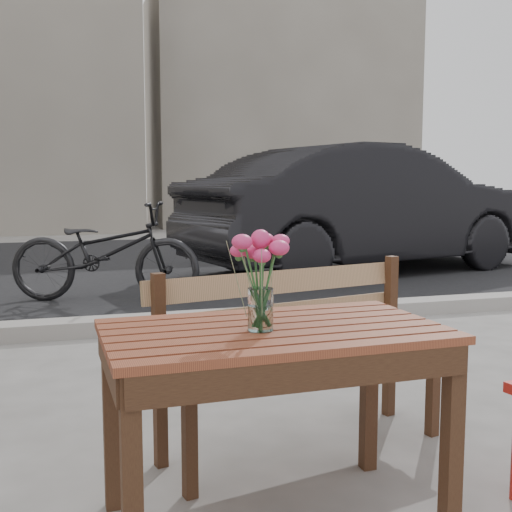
{
  "coord_description": "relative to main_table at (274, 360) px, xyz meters",
  "views": [
    {
      "loc": [
        -0.76,
        -1.91,
        1.15
      ],
      "look_at": [
        -0.17,
        0.06,
        0.91
      ],
      "focal_mm": 45.0,
      "sensor_mm": 36.0,
      "label": 1
    }
  ],
  "objects": [
    {
      "name": "street",
      "position": [
        0.12,
        5.02,
        -0.54
      ],
      "size": [
        30.0,
        8.12,
        0.12
      ],
      "color": "black",
      "rests_on": "ground"
    },
    {
      "name": "backdrop_buildings",
      "position": [
        0.29,
        14.35,
        3.04
      ],
      "size": [
        15.5,
        4.0,
        8.0
      ],
      "color": "gray",
      "rests_on": "ground"
    },
    {
      "name": "main_table",
      "position": [
        0.0,
        0.0,
        0.0
      ],
      "size": [
        1.12,
        0.67,
        0.68
      ],
      "rotation": [
        0.0,
        0.0,
        0.03
      ],
      "color": "maroon",
      "rests_on": "ground"
    },
    {
      "name": "main_bench",
      "position": [
        0.3,
        0.61,
        -0.07
      ],
      "size": [
        1.36,
        0.66,
        0.81
      ],
      "rotation": [
        0.0,
        0.0,
        0.22
      ],
      "color": "#90704A",
      "rests_on": "ground"
    },
    {
      "name": "main_vase",
      "position": [
        -0.06,
        -0.03,
        0.31
      ],
      "size": [
        0.18,
        0.18,
        0.32
      ],
      "color": "white",
      "rests_on": "main_table"
    },
    {
      "name": "parked_car",
      "position": [
        3.09,
        5.58,
        0.23
      ],
      "size": [
        5.09,
        2.72,
        1.6
      ],
      "primitive_type": "imported",
      "rotation": [
        0.0,
        0.0,
        1.79
      ],
      "color": "black",
      "rests_on": "ground"
    },
    {
      "name": "bicycle",
      "position": [
        -0.29,
        4.31,
        -0.08
      ],
      "size": [
        1.94,
        1.24,
        0.96
      ],
      "primitive_type": "imported",
      "rotation": [
        0.0,
        0.0,
        1.21
      ],
      "color": "black",
      "rests_on": "ground"
    }
  ]
}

